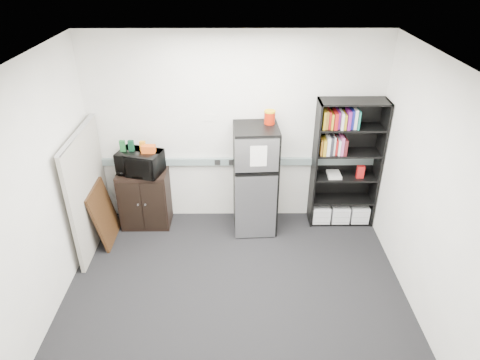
{
  "coord_description": "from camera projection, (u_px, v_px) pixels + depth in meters",
  "views": [
    {
      "loc": [
        0.03,
        -3.68,
        3.63
      ],
      "look_at": [
        0.06,
        0.9,
        1.06
      ],
      "focal_mm": 32.0,
      "sensor_mm": 36.0,
      "label": 1
    }
  ],
  "objects": [
    {
      "name": "wall_right",
      "position": [
        431.0,
        198.0,
        4.33
      ],
      "size": [
        0.02,
        3.5,
        2.7
      ],
      "primitive_type": "cube",
      "color": "silver",
      "rests_on": "floor"
    },
    {
      "name": "cabinet",
      "position": [
        145.0,
        199.0,
        6.08
      ],
      "size": [
        0.68,
        0.46,
        0.85
      ],
      "color": "black",
      "rests_on": "floor"
    },
    {
      "name": "coffee_can",
      "position": [
        270.0,
        116.0,
        5.53
      ],
      "size": [
        0.15,
        0.15,
        0.2
      ],
      "color": "#AE1D08",
      "rests_on": "refrigerator"
    },
    {
      "name": "snack_box_c",
      "position": [
        143.0,
        146.0,
        5.7
      ],
      "size": [
        0.07,
        0.06,
        0.14
      ],
      "primitive_type": "cube",
      "rotation": [
        0.0,
        0.0,
        -0.1
      ],
      "color": "orange",
      "rests_on": "microwave"
    },
    {
      "name": "snack_bag",
      "position": [
        148.0,
        149.0,
        5.66
      ],
      "size": [
        0.18,
        0.11,
        0.1
      ],
      "primitive_type": "cube",
      "rotation": [
        0.0,
        0.0,
        -0.03
      ],
      "color": "#CB4C14",
      "rests_on": "microwave"
    },
    {
      "name": "refrigerator",
      "position": [
        255.0,
        180.0,
        5.85
      ],
      "size": [
        0.61,
        0.64,
        1.54
      ],
      "rotation": [
        0.0,
        0.0,
        0.06
      ],
      "color": "black",
      "rests_on": "floor"
    },
    {
      "name": "wall_back",
      "position": [
        235.0,
        131.0,
        5.85
      ],
      "size": [
        4.0,
        0.02,
        2.7
      ],
      "primitive_type": "cube",
      "color": "silver",
      "rests_on": "floor"
    },
    {
      "name": "cubicle_partition",
      "position": [
        88.0,
        190.0,
        5.52
      ],
      "size": [
        0.06,
        1.3,
        1.62
      ],
      "color": "gray",
      "rests_on": "floor"
    },
    {
      "name": "bookshelf",
      "position": [
        346.0,
        165.0,
        5.91
      ],
      "size": [
        0.9,
        0.34,
        1.85
      ],
      "color": "black",
      "rests_on": "floor"
    },
    {
      "name": "floor",
      "position": [
        235.0,
        297.0,
        4.98
      ],
      "size": [
        4.0,
        4.0,
        0.0
      ],
      "primitive_type": "plane",
      "color": "black",
      "rests_on": "ground"
    },
    {
      "name": "snack_box_b",
      "position": [
        131.0,
        146.0,
        5.69
      ],
      "size": [
        0.07,
        0.06,
        0.15
      ],
      "primitive_type": "cube",
      "rotation": [
        0.0,
        0.0,
        -0.11
      ],
      "color": "#0B331E",
      "rests_on": "microwave"
    },
    {
      "name": "snack_box_a",
      "position": [
        123.0,
        146.0,
        5.69
      ],
      "size": [
        0.07,
        0.05,
        0.15
      ],
      "primitive_type": "cube",
      "rotation": [
        0.0,
        0.0,
        0.06
      ],
      "color": "#185425",
      "rests_on": "microwave"
    },
    {
      "name": "framed_poster",
      "position": [
        104.0,
        214.0,
        5.76
      ],
      "size": [
        0.2,
        0.64,
        0.82
      ],
      "rotation": [
        0.0,
        -0.21,
        0.0
      ],
      "color": "black",
      "rests_on": "floor"
    },
    {
      "name": "ceiling",
      "position": [
        233.0,
        65.0,
        3.66
      ],
      "size": [
        4.0,
        3.5,
        0.02
      ],
      "primitive_type": "cube",
      "color": "white",
      "rests_on": "wall_back"
    },
    {
      "name": "microwave",
      "position": [
        140.0,
        163.0,
        5.78
      ],
      "size": [
        0.66,
        0.53,
        0.32
      ],
      "primitive_type": "imported",
      "rotation": [
        0.0,
        0.0,
        -0.28
      ],
      "color": "black",
      "rests_on": "cabinet"
    },
    {
      "name": "wall_left",
      "position": [
        36.0,
        199.0,
        4.31
      ],
      "size": [
        0.02,
        3.5,
        2.7
      ],
      "primitive_type": "cube",
      "color": "silver",
      "rests_on": "floor"
    },
    {
      "name": "wall_note",
      "position": [
        209.0,
        118.0,
        5.74
      ],
      "size": [
        0.14,
        0.0,
        0.1
      ],
      "primitive_type": "cube",
      "color": "white",
      "rests_on": "wall_back"
    },
    {
      "name": "electrical_raceway",
      "position": [
        235.0,
        162.0,
        6.04
      ],
      "size": [
        3.92,
        0.05,
        0.1
      ],
      "primitive_type": "cube",
      "color": "gray",
      "rests_on": "wall_back"
    }
  ]
}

